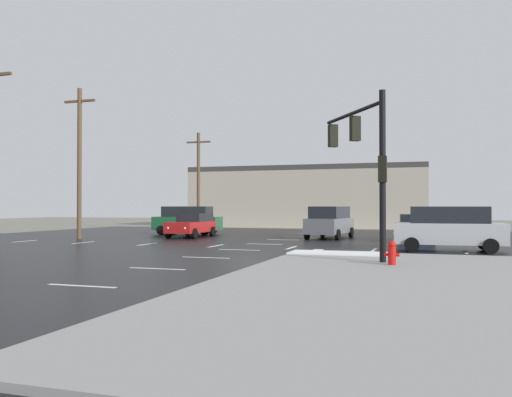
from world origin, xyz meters
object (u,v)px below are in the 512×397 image
(fire_hydrant, at_px, (392,253))
(sedan_blue, at_px, (415,227))
(traffic_signal_mast, at_px, (365,151))
(suv_grey, at_px, (330,221))
(suv_silver, at_px, (449,228))
(sedan_red, at_px, (192,224))
(utility_pole_far, at_px, (79,160))
(utility_pole_distant, at_px, (198,179))
(suv_green, at_px, (187,220))

(fire_hydrant, xyz_separation_m, sedan_blue, (0.36, 14.46, 0.32))
(traffic_signal_mast, bearing_deg, suv_grey, -17.15)
(fire_hydrant, height_order, suv_silver, suv_silver)
(sedan_red, relative_size, utility_pole_far, 0.48)
(suv_silver, relative_size, suv_grey, 0.98)
(suv_silver, distance_m, utility_pole_far, 22.15)
(sedan_red, bearing_deg, traffic_signal_mast, 44.36)
(sedan_blue, distance_m, utility_pole_distant, 21.07)
(suv_grey, distance_m, utility_pole_far, 16.23)
(suv_green, height_order, sedan_blue, suv_green)
(traffic_signal_mast, height_order, suv_green, traffic_signal_mast)
(traffic_signal_mast, relative_size, fire_hydrant, 7.47)
(traffic_signal_mast, xyz_separation_m, utility_pole_distant, (-16.74, 22.61, 0.32))
(suv_grey, height_order, utility_pole_far, utility_pole_far)
(suv_green, bearing_deg, sedan_red, 115.22)
(suv_grey, xyz_separation_m, utility_pole_far, (-14.76, -5.56, 3.85))
(fire_hydrant, height_order, utility_pole_far, utility_pole_far)
(suv_silver, bearing_deg, utility_pole_far, -8.96)
(traffic_signal_mast, distance_m, suv_green, 21.60)
(suv_green, distance_m, sedan_blue, 16.27)
(sedan_red, bearing_deg, utility_pole_distant, -159.12)
(suv_green, xyz_separation_m, utility_pole_far, (-4.03, -7.19, 3.85))
(sedan_red, xyz_separation_m, utility_pole_far, (-5.82, -4.12, 4.09))
(suv_grey, distance_m, sedan_blue, 5.46)
(suv_silver, bearing_deg, traffic_signal_mast, 60.29)
(sedan_red, xyz_separation_m, suv_green, (-1.79, 3.06, 0.24))
(utility_pole_distant, bearing_deg, suv_silver, -40.13)
(suv_silver, distance_m, suv_grey, 10.68)
(fire_hydrant, xyz_separation_m, sedan_red, (-13.82, 14.52, 0.32))
(traffic_signal_mast, relative_size, utility_pole_far, 0.63)
(fire_hydrant, bearing_deg, sedan_blue, 88.58)
(fire_hydrant, height_order, utility_pole_distant, utility_pole_distant)
(suv_grey, bearing_deg, suv_silver, -133.52)
(traffic_signal_mast, distance_m, fire_hydrant, 4.17)
(traffic_signal_mast, height_order, sedan_blue, traffic_signal_mast)
(utility_pole_far, bearing_deg, suv_grey, 20.64)
(suv_silver, height_order, sedan_blue, suv_silver)
(utility_pole_distant, bearing_deg, sedan_red, -68.22)
(suv_silver, height_order, utility_pole_far, utility_pole_far)
(fire_hydrant, distance_m, suv_silver, 8.08)
(suv_silver, bearing_deg, suv_grey, -51.90)
(fire_hydrant, bearing_deg, utility_pole_distant, 126.01)
(fire_hydrant, bearing_deg, suv_green, 131.58)
(suv_grey, bearing_deg, sedan_red, 105.39)
(suv_silver, height_order, suv_green, same)
(fire_hydrant, height_order, suv_green, suv_green)
(sedan_blue, xyz_separation_m, utility_pole_far, (-20.00, -4.06, 4.09))
(suv_green, relative_size, sedan_blue, 1.07)
(suv_green, distance_m, utility_pole_distant, 7.99)
(traffic_signal_mast, bearing_deg, suv_silver, -59.90)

